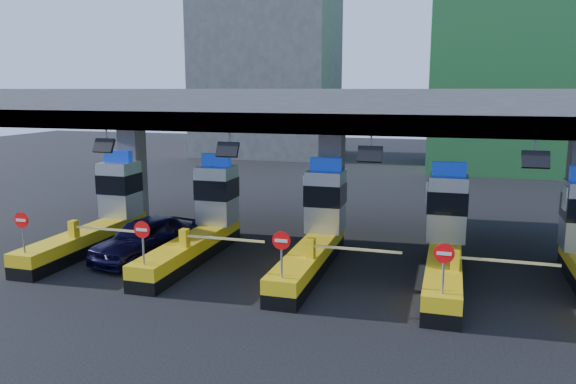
# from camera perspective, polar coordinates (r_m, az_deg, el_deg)

# --- Properties ---
(ground) EXTENTS (120.00, 120.00, 0.00)m
(ground) POSITION_cam_1_polar(r_m,az_deg,el_deg) (22.82, 2.77, -7.44)
(ground) COLOR black
(ground) RESTS_ON ground
(toll_canopy) EXTENTS (28.00, 12.09, 7.00)m
(toll_canopy) POSITION_cam_1_polar(r_m,az_deg,el_deg) (24.53, 4.50, 8.38)
(toll_canopy) COLOR slate
(toll_canopy) RESTS_ON ground
(toll_lane_far_left) EXTENTS (4.43, 8.00, 4.16)m
(toll_lane_far_left) POSITION_cam_1_polar(r_m,az_deg,el_deg) (26.76, -18.35, -2.18)
(toll_lane_far_left) COLOR black
(toll_lane_far_left) RESTS_ON ground
(toll_lane_left) EXTENTS (4.43, 8.00, 4.16)m
(toll_lane_left) POSITION_cam_1_polar(r_m,az_deg,el_deg) (24.30, -8.59, -3.01)
(toll_lane_left) COLOR black
(toll_lane_left) RESTS_ON ground
(toll_lane_center) EXTENTS (4.43, 8.00, 4.16)m
(toll_lane_center) POSITION_cam_1_polar(r_m,az_deg,el_deg) (22.69, 2.97, -3.87)
(toll_lane_center) COLOR black
(toll_lane_center) RESTS_ON ground
(toll_lane_right) EXTENTS (4.43, 8.00, 4.16)m
(toll_lane_right) POSITION_cam_1_polar(r_m,az_deg,el_deg) (22.12, 15.72, -4.63)
(toll_lane_right) COLOR black
(toll_lane_right) RESTS_ON ground
(bg_building_scaffold) EXTENTS (18.00, 12.00, 28.00)m
(bg_building_scaffold) POSITION_cam_1_polar(r_m,az_deg,el_deg) (54.02, 24.75, 16.97)
(bg_building_scaffold) COLOR #1E5926
(bg_building_scaffold) RESTS_ON ground
(bg_building_concrete) EXTENTS (14.00, 10.00, 18.00)m
(bg_building_concrete) POSITION_cam_1_polar(r_m,az_deg,el_deg) (60.25, -2.13, 12.34)
(bg_building_concrete) COLOR #4C4C49
(bg_building_concrete) RESTS_ON ground
(van) EXTENTS (3.12, 5.48, 1.76)m
(van) POSITION_cam_1_polar(r_m,az_deg,el_deg) (24.18, -14.30, -4.55)
(van) COLOR black
(van) RESTS_ON ground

